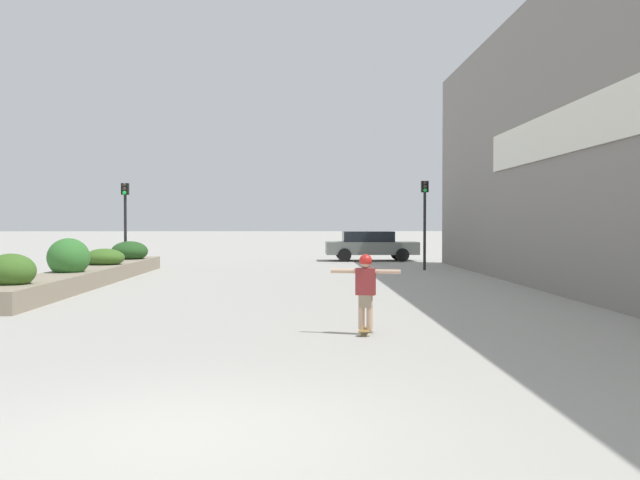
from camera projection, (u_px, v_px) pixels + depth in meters
ground_plane at (182, 435)px, 6.33m from camera, size 300.00×300.00×0.00m
building_wall_right at (579, 129)px, 17.79m from camera, size 0.67×31.22×8.46m
planter_box at (90, 269)px, 22.14m from camera, size 1.45×15.22×1.45m
skateboard at (366, 331)px, 12.05m from camera, size 0.31×0.62×0.09m
skateboarder at (366, 284)px, 12.03m from camera, size 1.17×0.34×1.27m
car_leftmost at (371, 245)px, 35.32m from camera, size 4.53×2.05×1.46m
car_center_left at (592, 244)px, 35.71m from camera, size 4.24×2.01×1.59m
traffic_light_left at (125, 211)px, 27.67m from camera, size 0.28×0.30×3.43m
traffic_light_right at (425, 210)px, 28.28m from camera, size 0.28×0.30×3.55m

